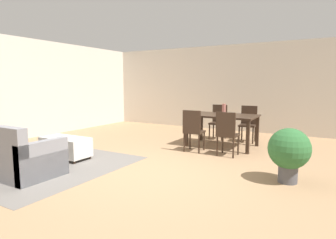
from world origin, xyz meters
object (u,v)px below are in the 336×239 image
at_px(dining_chair_near_right, 227,131).
at_px(dining_table, 222,118).
at_px(dining_chair_near_left, 193,128).
at_px(ottoman_table, 66,146).
at_px(potted_plant, 289,151).
at_px(dining_chair_far_right, 248,122).
at_px(dining_chair_far_left, 219,120).
at_px(couch, 3,155).
at_px(vase_centerpiece, 224,109).

bearing_deg(dining_chair_near_right, dining_table, 115.08).
bearing_deg(dining_chair_near_left, ottoman_table, -138.03).
bearing_deg(dining_chair_near_left, potted_plant, -26.84).
height_order(ottoman_table, dining_chair_far_right, dining_chair_far_right).
relative_size(dining_chair_near_right, dining_chair_far_right, 1.00).
distance_m(dining_chair_near_right, dining_chair_far_left, 1.90).
distance_m(ottoman_table, dining_chair_near_left, 2.66).
height_order(couch, vase_centerpiece, vase_centerpiece).
distance_m(couch, ottoman_table, 1.14).
height_order(ottoman_table, vase_centerpiece, vase_centerpiece).
height_order(dining_chair_near_right, vase_centerpiece, vase_centerpiece).
bearing_deg(dining_table, dining_chair_near_right, -64.92).
bearing_deg(couch, dining_chair_near_left, 52.78).
bearing_deg(couch, dining_table, 55.65).
bearing_deg(dining_chair_far_right, couch, -122.42).
relative_size(couch, dining_chair_far_right, 2.29).
distance_m(dining_chair_near_right, potted_plant, 1.67).
bearing_deg(dining_chair_near_right, dining_chair_far_right, 90.44).
distance_m(dining_table, dining_chair_near_right, 0.96).
xyz_separation_m(dining_table, dining_chair_near_left, (-0.36, -0.85, -0.15)).
relative_size(dining_chair_far_left, vase_centerpiece, 3.59).
xyz_separation_m(dining_table, dining_chair_near_right, (0.40, -0.85, -0.15)).
xyz_separation_m(ottoman_table, dining_chair_far_left, (1.93, 3.49, 0.28)).
xyz_separation_m(couch, ottoman_table, (0.22, 1.11, -0.05)).
height_order(ottoman_table, dining_chair_far_left, dining_chair_far_left).
xyz_separation_m(dining_chair_far_left, potted_plant, (2.11, -2.76, -0.03)).
bearing_deg(dining_table, couch, -124.35).
bearing_deg(couch, vase_centerpiece, 55.62).
xyz_separation_m(dining_chair_near_right, dining_chair_far_left, (-0.80, 1.72, 0.00)).
bearing_deg(dining_chair_near_right, vase_centerpiece, 112.99).
bearing_deg(dining_chair_far_left, dining_chair_near_right, -65.05).
xyz_separation_m(couch, potted_plant, (4.26, 1.84, 0.20)).
bearing_deg(potted_plant, dining_chair_near_left, 153.16).
distance_m(dining_chair_far_right, potted_plant, 3.08).
distance_m(dining_table, dining_chair_far_right, 0.98).
xyz_separation_m(couch, dining_table, (2.55, 3.73, 0.38)).
height_order(couch, potted_plant, couch).
bearing_deg(ottoman_table, potted_plant, 10.18).
distance_m(vase_centerpiece, potted_plant, 2.59).
height_order(dining_chair_near_left, vase_centerpiece, vase_centerpiece).
bearing_deg(dining_chair_near_right, couch, -135.72).
relative_size(couch, vase_centerpiece, 8.22).
distance_m(dining_chair_near_left, vase_centerpiece, 1.03).
xyz_separation_m(dining_chair_near_left, dining_chair_far_left, (-0.04, 1.72, 0.00)).
relative_size(couch, ottoman_table, 2.08).
xyz_separation_m(dining_chair_near_left, dining_chair_far_right, (0.75, 1.74, 0.00)).
bearing_deg(potted_plant, dining_chair_far_left, 127.33).
distance_m(ottoman_table, potted_plant, 4.11).
xyz_separation_m(ottoman_table, dining_table, (2.33, 2.62, 0.43)).
bearing_deg(dining_chair_far_right, dining_chair_far_left, -178.33).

